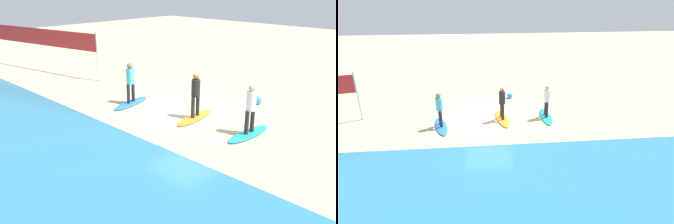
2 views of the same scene
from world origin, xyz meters
The scene contains 8 objects.
ground_plane centered at (0.00, 0.00, 0.00)m, with size 60.00×60.00×0.00m, color #CCB789.
surfboard_teal centered at (-2.96, 0.25, 0.04)m, with size 2.10×0.56×0.09m, color teal.
surfer_teal centered at (-2.96, 0.25, 1.04)m, with size 0.32×0.46×1.64m.
surfboard_orange centered at (-0.70, 0.32, 0.04)m, with size 2.10×0.56×0.09m, color orange.
surfer_orange centered at (-0.70, 0.32, 1.04)m, with size 0.32×0.46×1.64m.
surfboard_blue centered at (2.29, 0.88, 0.04)m, with size 2.10×0.56×0.09m, color blue.
surfer_blue centered at (2.29, 0.88, 1.04)m, with size 0.32×0.45×1.64m.
beach_ball centered at (-1.44, -2.75, 0.17)m, with size 0.35×0.35×0.35m, color #338CE5.
Camera 2 is at (0.45, 13.76, 6.15)m, focal length 31.29 mm.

